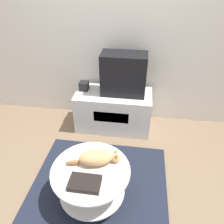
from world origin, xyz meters
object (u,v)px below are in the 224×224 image
Objects in this scene: speaker at (84,86)px; cat at (97,158)px; dvd_box at (85,183)px; tv at (124,74)px.

speaker reaches higher than cat.
tv is at bearing 82.75° from dvd_box.
dvd_box is (-0.18, -1.42, -0.36)m from tv.
speaker reaches higher than dvd_box.
speaker is 1.48m from dvd_box.
cat reaches higher than dvd_box.
tv is 1.21m from cat.
speaker is at bearing 94.41° from cat.
tv is 1.13× the size of cat.
dvd_box is 0.27m from cat.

